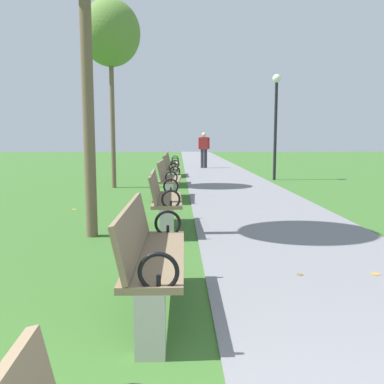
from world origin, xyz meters
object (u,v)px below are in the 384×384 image
(lamp_post, at_px, (276,110))
(park_bench_3, at_px, (164,199))
(park_bench_2, at_px, (151,255))
(park_bench_5, at_px, (171,169))
(park_bench_6, at_px, (172,163))
(park_bench_4, at_px, (168,179))
(tree_3, at_px, (110,34))
(pedestrian_walking, at_px, (204,148))

(lamp_post, bearing_deg, park_bench_3, -114.78)
(park_bench_2, bearing_deg, park_bench_5, 90.00)
(park_bench_3, relative_size, lamp_post, 0.46)
(park_bench_6, bearing_deg, park_bench_4, -90.00)
(tree_3, bearing_deg, lamp_post, 21.53)
(lamp_post, bearing_deg, pedestrian_walking, 111.30)
(park_bench_6, distance_m, tree_3, 5.37)
(pedestrian_walking, distance_m, lamp_post, 5.84)
(park_bench_3, bearing_deg, park_bench_5, 90.00)
(park_bench_2, xyz_separation_m, tree_3, (-1.61, 8.64, 3.75))
(park_bench_2, height_order, lamp_post, lamp_post)
(pedestrian_walking, xyz_separation_m, lamp_post, (2.06, -5.29, 1.38))
(park_bench_4, bearing_deg, tree_3, 124.37)
(park_bench_4, relative_size, park_bench_6, 1.01)
(park_bench_2, height_order, park_bench_5, same)
(tree_3, relative_size, pedestrian_walking, 3.19)
(park_bench_5, bearing_deg, park_bench_6, 90.00)
(park_bench_2, relative_size, pedestrian_walking, 0.99)
(park_bench_2, xyz_separation_m, pedestrian_walking, (1.41, 15.93, 0.44))
(park_bench_5, distance_m, tree_3, 4.11)
(park_bench_5, bearing_deg, tree_3, -162.70)
(park_bench_5, xyz_separation_m, pedestrian_walking, (1.41, 6.79, 0.44))
(tree_3, relative_size, lamp_post, 1.48)
(park_bench_4, xyz_separation_m, lamp_post, (3.47, 4.36, 1.82))
(park_bench_4, bearing_deg, park_bench_5, 90.00)
(park_bench_2, relative_size, tree_3, 0.31)
(park_bench_2, bearing_deg, park_bench_6, 90.00)
(park_bench_5, xyz_separation_m, park_bench_6, (-0.00, 2.99, 0.00))
(park_bench_6, relative_size, tree_3, 0.31)
(lamp_post, bearing_deg, park_bench_5, -156.58)
(park_bench_4, relative_size, lamp_post, 0.46)
(park_bench_2, distance_m, tree_3, 9.56)
(lamp_post, bearing_deg, park_bench_2, -108.04)
(park_bench_3, xyz_separation_m, park_bench_4, (0.00, 3.15, 0.00))
(park_bench_3, distance_m, lamp_post, 8.47)
(park_bench_3, xyz_separation_m, pedestrian_walking, (1.41, 12.80, 0.44))
(pedestrian_walking, bearing_deg, park_bench_5, -101.70)
(park_bench_2, height_order, park_bench_6, same)
(park_bench_3, xyz_separation_m, park_bench_5, (0.00, 6.01, 0.00))
(park_bench_5, distance_m, park_bench_6, 2.99)
(park_bench_5, xyz_separation_m, tree_3, (-1.61, -0.50, 3.75))
(park_bench_3, distance_m, tree_3, 6.85)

